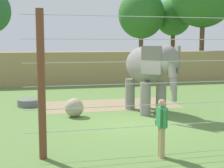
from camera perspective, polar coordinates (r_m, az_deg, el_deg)
The scene contains 10 objects.
ground_plane at distance 13.51m, azimuth 4.38°, elevation -6.73°, with size 120.00×120.00×0.00m, color #5B7F3D.
dirt_patch at distance 17.46m, azimuth -0.16°, elevation -3.55°, with size 6.81×3.32×0.01m, color #937F5B.
embankment_wall at distance 26.23m, azimuth -4.58°, elevation 2.77°, with size 36.00×1.80×2.54m, color tan.
elephant at distance 15.29m, azimuth 6.35°, elevation 2.72°, with size 2.07×4.18×3.13m.
enrichment_ball at distance 14.64m, azimuth -6.49°, elevation -4.04°, with size 0.82×0.82×0.82m, color tan.
cable_fence at distance 10.09m, azimuth 10.27°, elevation 0.49°, with size 8.66×0.22×4.13m.
zookeeper at distance 9.46m, azimuth 8.52°, elevation -7.02°, with size 0.23×0.58×1.67m.
water_tub at distance 17.51m, azimuth -14.19°, elevation -3.14°, with size 1.10×1.10×0.35m.
tree_far_left at distance 35.88m, azimuth 10.50°, elevation 11.15°, with size 3.69×3.69×7.85m.
tree_left_of_centre at distance 33.82m, azimuth 5.06°, elevation 11.80°, with size 4.57×4.57×8.47m.
Camera 1 is at (-4.05, -12.48, 3.21)m, focal length 53.19 mm.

